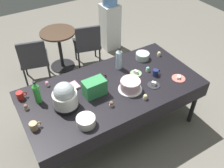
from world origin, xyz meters
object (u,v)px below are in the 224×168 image
(cupcake_cocoa, at_px, (159,54))
(coffee_mug_red, at_px, (20,95))
(dessert_plate_charcoal, at_px, (154,85))
(water_cooler, at_px, (110,20))
(coffee_mug_tan, at_px, (34,126))
(dessert_plate_coral, at_px, (179,78))
(cupcake_mint, at_px, (26,107))
(soda_bottle_water, at_px, (119,59))
(maroon_chair_right, at_px, (87,43))
(cupcake_lemon, at_px, (145,97))
(cupcake_rose, at_px, (111,104))
(ceramic_snack_bowl, at_px, (86,121))
(cupcake_berry, at_px, (148,69))
(soda_bottle_lime_soda, at_px, (37,93))
(slow_cooker, at_px, (65,97))
(cupcake_vanilla, at_px, (47,84))
(frosted_layer_cake, at_px, (130,85))
(coffee_mug_navy, at_px, (156,73))
(potluck_table, at_px, (112,91))
(maroon_chair_left, at_px, (34,58))
(dessert_plate_sage, at_px, (136,73))
(round_cafe_table, at_px, (59,43))
(glass_salad_bowl, at_px, (142,56))
(soda_carton, at_px, (95,88))
(coffee_mug_black, at_px, (101,79))

(cupcake_cocoa, bearing_deg, coffee_mug_red, 176.40)
(dessert_plate_charcoal, bearing_deg, water_cooler, 73.95)
(dessert_plate_charcoal, distance_m, coffee_mug_tan, 1.47)
(dessert_plate_coral, bearing_deg, cupcake_mint, 165.86)
(coffee_mug_red, bearing_deg, soda_bottle_water, -3.19)
(dessert_plate_charcoal, xyz_separation_m, maroon_chair_right, (-0.08, 1.72, -0.27))
(cupcake_lemon, relative_size, cupcake_rose, 1.00)
(ceramic_snack_bowl, xyz_separation_m, cupcake_berry, (1.10, 0.40, -0.02))
(cupcake_berry, relative_size, soda_bottle_lime_soda, 0.23)
(slow_cooker, relative_size, cupcake_vanilla, 4.93)
(frosted_layer_cake, distance_m, coffee_mug_navy, 0.44)
(potluck_table, relative_size, soda_bottle_water, 7.06)
(cupcake_cocoa, height_order, coffee_mug_tan, coffee_mug_tan)
(dessert_plate_coral, distance_m, cupcake_lemon, 0.59)
(cupcake_lemon, bearing_deg, maroon_chair_right, 85.14)
(maroon_chair_left, bearing_deg, cupcake_vanilla, -95.37)
(dessert_plate_sage, relative_size, cupcake_rose, 2.25)
(coffee_mug_red, height_order, round_cafe_table, coffee_mug_red)
(glass_salad_bowl, relative_size, dessert_plate_sage, 1.25)
(soda_carton, bearing_deg, cupcake_cocoa, 10.68)
(dessert_plate_coral, distance_m, cupcake_berry, 0.41)
(dessert_plate_coral, relative_size, cupcake_berry, 2.54)
(coffee_mug_navy, bearing_deg, cupcake_mint, 171.10)
(ceramic_snack_bowl, bearing_deg, dessert_plate_coral, 3.20)
(glass_salad_bowl, bearing_deg, slow_cooker, -165.38)
(dessert_plate_sage, distance_m, coffee_mug_black, 0.48)
(glass_salad_bowl, relative_size, ceramic_snack_bowl, 0.95)
(cupcake_cocoa, distance_m, soda_bottle_water, 0.66)
(potluck_table, bearing_deg, cupcake_rose, -121.97)
(slow_cooker, bearing_deg, maroon_chair_right, 56.94)
(cupcake_berry, relative_size, coffee_mug_tan, 0.56)
(soda_carton, relative_size, round_cafe_table, 0.36)
(coffee_mug_black, bearing_deg, potluck_table, -68.04)
(dessert_plate_sage, relative_size, soda_bottle_lime_soda, 0.52)
(water_cooler, bearing_deg, frosted_layer_cake, -113.99)
(potluck_table, bearing_deg, soda_carton, -179.37)
(ceramic_snack_bowl, bearing_deg, dessert_plate_sage, 25.07)
(coffee_mug_black, bearing_deg, soda_bottle_lime_soda, 175.80)
(glass_salad_bowl, distance_m, cupcake_rose, 1.03)
(glass_salad_bowl, xyz_separation_m, maroon_chair_right, (-0.30, 1.18, -0.30))
(ceramic_snack_bowl, xyz_separation_m, dessert_plate_charcoal, (0.98, 0.13, -0.04))
(frosted_layer_cake, bearing_deg, cupcake_berry, 24.57)
(glass_salad_bowl, xyz_separation_m, round_cafe_table, (-0.73, 1.40, -0.30))
(coffee_mug_tan, distance_m, round_cafe_table, 2.12)
(slow_cooker, distance_m, round_cafe_table, 1.87)
(glass_salad_bowl, relative_size, soda_carton, 0.73)
(coffee_mug_navy, bearing_deg, maroon_chair_left, 126.56)
(dessert_plate_coral, distance_m, cupcake_rose, 0.98)
(cupcake_cocoa, relative_size, maroon_chair_right, 0.08)
(potluck_table, height_order, water_cooler, water_cooler)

